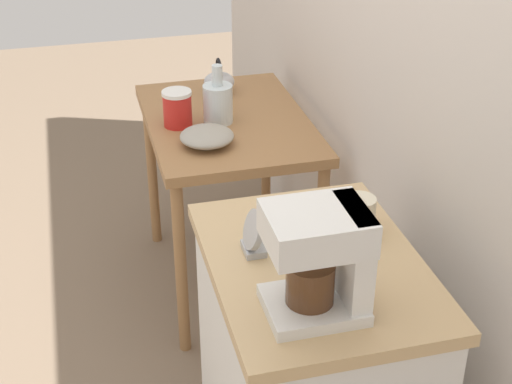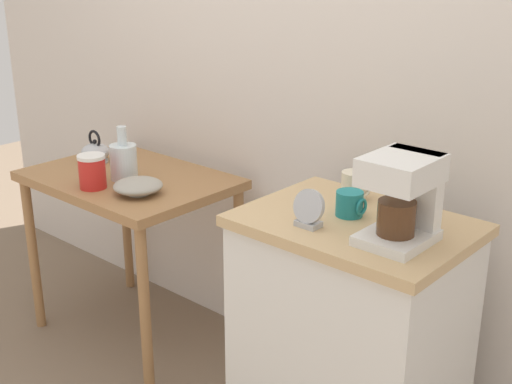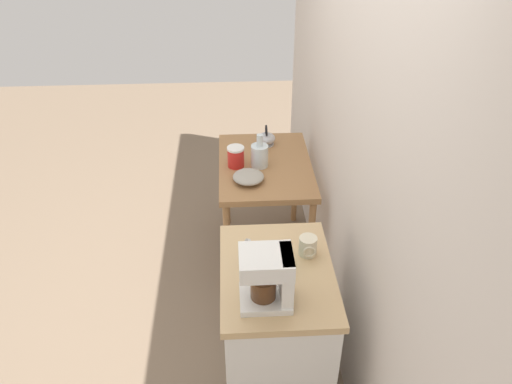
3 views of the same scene
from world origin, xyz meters
name	(u,v)px [view 1 (image 1 of 3)]	position (x,y,z in m)	size (l,w,h in m)	color
ground_plane	(247,367)	(0.00, 0.00, 0.00)	(8.00, 8.00, 0.00)	#7A6651
wooden_table	(227,141)	(-0.56, 0.06, 0.67)	(0.87, 0.61, 0.77)	#9E7044
bowl_stoneware	(207,136)	(-0.35, -0.06, 0.80)	(0.20, 0.20, 0.06)	#9E998C
teakettle	(219,82)	(-0.83, 0.09, 0.82)	(0.16, 0.13, 0.15)	#B2B5BA
glass_carafe_vase	(218,102)	(-0.54, 0.02, 0.85)	(0.11, 0.11, 0.23)	silver
canister_enamel	(177,108)	(-0.54, -0.13, 0.84)	(0.11, 0.11, 0.14)	red
coffee_maker	(325,257)	(0.80, -0.01, 1.03)	(0.18, 0.22, 0.26)	white
mug_dark_teal	(319,239)	(0.58, 0.05, 0.93)	(0.09, 0.09, 0.08)	teal
mug_small_cream	(359,214)	(0.50, 0.19, 0.94)	(0.09, 0.09, 0.09)	beige
table_clock	(254,234)	(0.53, -0.11, 0.94)	(0.11, 0.05, 0.12)	#B2B5BA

